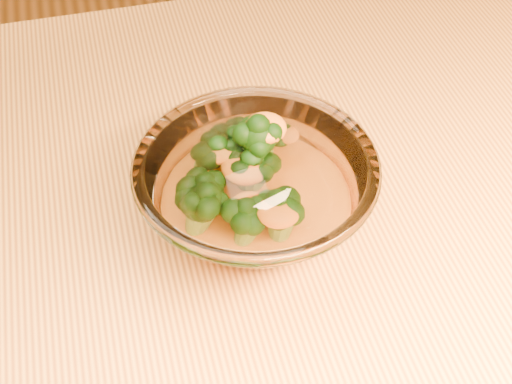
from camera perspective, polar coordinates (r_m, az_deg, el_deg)
table at (r=0.63m, az=-4.99°, el=-12.92°), size 1.20×0.80×0.75m
glass_bowl at (r=0.55m, az=0.00°, el=-0.29°), size 0.18×0.18×0.08m
cheese_sauce at (r=0.56m, az=0.00°, el=-1.50°), size 0.11×0.11×0.03m
broccoli_heap at (r=0.54m, az=-1.16°, el=1.30°), size 0.11×0.12×0.07m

